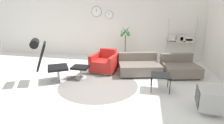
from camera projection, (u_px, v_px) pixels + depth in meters
name	position (u px, v px, depth m)	size (l,w,h in m)	color
ground_plane	(104.00, 83.00, 4.85)	(12.00, 12.00, 0.00)	white
wall_back	(121.00, 24.00, 7.24)	(12.00, 0.09, 2.80)	silver
round_rug	(98.00, 85.00, 4.75)	(2.14, 2.14, 0.01)	slate
lounge_chair	(45.00, 57.00, 4.73)	(1.06, 0.95, 1.23)	#BCBCC1
ottoman	(80.00, 69.00, 5.16)	(0.48, 0.41, 0.37)	#BCBCC1
armchair_red	(105.00, 63.00, 5.78)	(0.90, 0.94, 0.70)	silver
couch_low	(139.00, 66.00, 5.58)	(1.45, 1.20, 0.62)	black
couch_second	(179.00, 68.00, 5.43)	(1.20, 1.14, 0.62)	black
side_table	(161.00, 76.00, 4.34)	(0.47, 0.47, 0.41)	black
crt_television	(210.00, 99.00, 3.44)	(0.54, 0.61, 0.48)	#B7B7B7
potted_plant	(125.00, 49.00, 7.01)	(0.43, 0.42, 1.39)	#333338
shelf_unit	(183.00, 39.00, 6.65)	(1.08, 0.28, 1.69)	#BCBCC1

